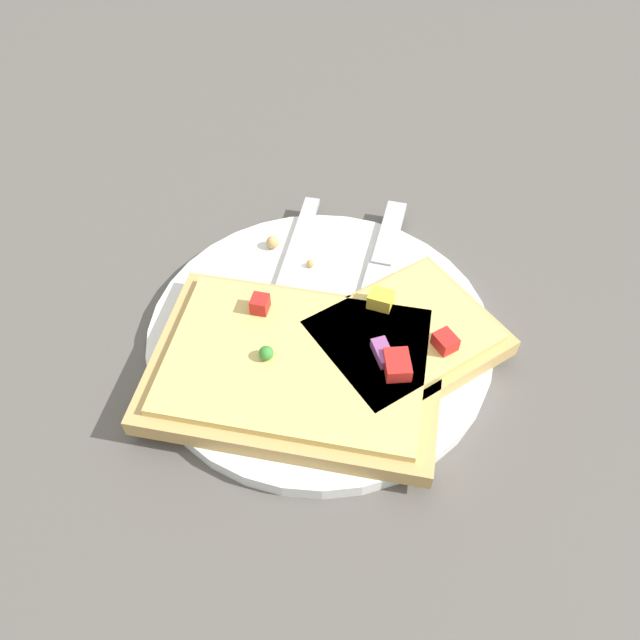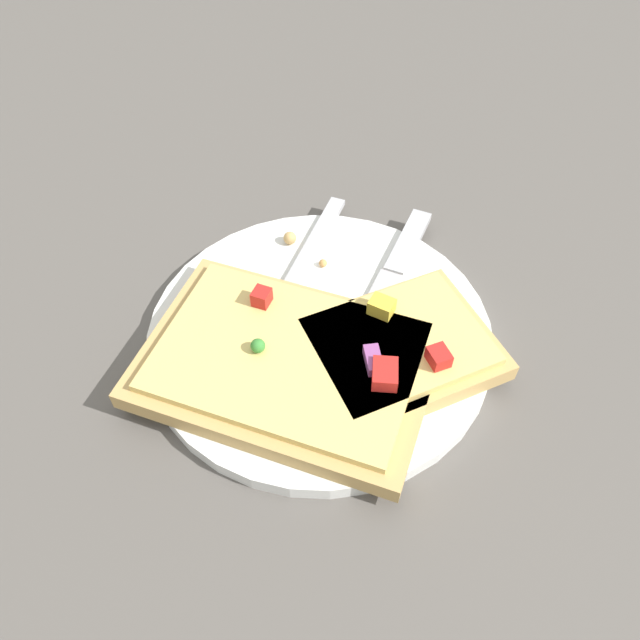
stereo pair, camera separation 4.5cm
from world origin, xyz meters
name	(u,v)px [view 2 (the right image)]	position (x,y,z in m)	size (l,w,h in m)	color
ground_plane	(320,339)	(0.00, 0.00, 0.00)	(4.00, 4.00, 0.00)	#56514C
plate	(320,334)	(0.00, 0.00, 0.01)	(0.25, 0.25, 0.01)	white
fork	(285,297)	(-0.04, 0.00, 0.01)	(0.10, 0.21, 0.01)	#B7B7BC
knife	(389,280)	(0.01, 0.07, 0.01)	(0.08, 0.20, 0.01)	#B7B7BC
pizza_slice_main	(288,362)	(0.01, -0.04, 0.02)	(0.23, 0.20, 0.03)	tan
pizza_slice_corner	(398,347)	(0.06, 0.02, 0.02)	(0.14, 0.16, 0.03)	tan
crumb_scatter	(271,275)	(-0.06, 0.01, 0.02)	(0.05, 0.10, 0.01)	tan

